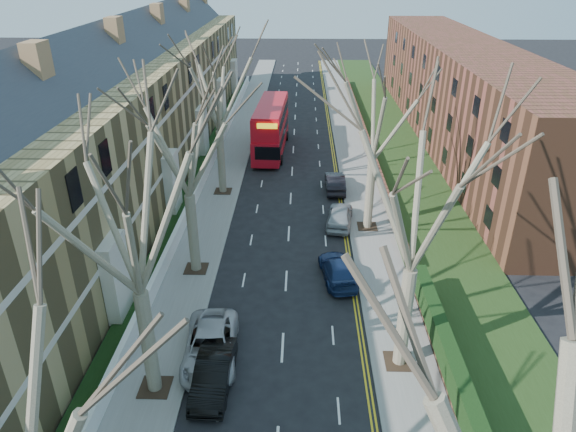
{
  "coord_description": "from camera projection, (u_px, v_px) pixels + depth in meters",
  "views": [
    {
      "loc": [
        0.83,
        -11.18,
        17.65
      ],
      "look_at": [
        0.02,
        18.49,
        2.67
      ],
      "focal_mm": 32.0,
      "sensor_mm": 36.0,
      "label": 1
    }
  ],
  "objects": [
    {
      "name": "tree_right_mid",
      "position": [
        422.0,
        182.0,
        20.64
      ],
      "size": [
        10.5,
        10.5,
        14.71
      ],
      "color": "#6A614C",
      "rests_on": "ground"
    },
    {
      "name": "flats_right",
      "position": [
        461.0,
        93.0,
        53.65
      ],
      "size": [
        13.97,
        54.0,
        10.0
      ],
      "color": "brown",
      "rests_on": "ground"
    },
    {
      "name": "tree_right_far",
      "position": [
        377.0,
        103.0,
        33.27
      ],
      "size": [
        10.15,
        10.15,
        14.22
      ],
      "color": "#6A614C",
      "rests_on": "ground"
    },
    {
      "name": "car_left_far",
      "position": [
        210.0,
        346.0,
        24.94
      ],
      "size": [
        2.85,
        5.58,
        1.51
      ],
      "primitive_type": "imported",
      "rotation": [
        0.0,
        0.0,
        0.07
      ],
      "color": "#ACACB1",
      "rests_on": "ground"
    },
    {
      "name": "grass_verge_right",
      "position": [
        396.0,
        149.0,
        52.42
      ],
      "size": [
        6.0,
        102.0,
        0.06
      ],
      "color": "#213714",
      "rests_on": "ground"
    },
    {
      "name": "tree_left_mid",
      "position": [
        126.0,
        200.0,
        19.13
      ],
      "size": [
        10.5,
        10.5,
        14.71
      ],
      "color": "#6A614C",
      "rests_on": "ground"
    },
    {
      "name": "car_right_near",
      "position": [
        338.0,
        269.0,
        31.22
      ],
      "size": [
        2.5,
        4.84,
        1.34
      ],
      "primitive_type": "imported",
      "rotation": [
        0.0,
        0.0,
        3.28
      ],
      "color": "navy",
      "rests_on": "ground"
    },
    {
      "name": "double_decker_bus",
      "position": [
        271.0,
        129.0,
        51.25
      ],
      "size": [
        3.28,
        11.54,
        4.77
      ],
      "rotation": [
        0.0,
        0.0,
        3.1
      ],
      "color": "#B60D1A",
      "rests_on": "ground"
    },
    {
      "name": "tree_left_far",
      "position": [
        183.0,
        129.0,
        28.2
      ],
      "size": [
        10.15,
        10.15,
        14.22
      ],
      "color": "#6A614C",
      "rests_on": "ground"
    },
    {
      "name": "car_left_mid",
      "position": [
        214.0,
        374.0,
        23.31
      ],
      "size": [
        1.68,
        4.52,
        1.48
      ],
      "primitive_type": "imported",
      "rotation": [
        0.0,
        0.0,
        -0.03
      ],
      "color": "black",
      "rests_on": "ground"
    },
    {
      "name": "pavement_left",
      "position": [
        235.0,
        148.0,
        52.87
      ],
      "size": [
        3.0,
        102.0,
        0.12
      ],
      "primitive_type": "cube",
      "color": "slate",
      "rests_on": "ground"
    },
    {
      "name": "terrace_left",
      "position": [
        131.0,
        118.0,
        43.45
      ],
      "size": [
        9.7,
        78.0,
        13.6
      ],
      "color": "olive",
      "rests_on": "ground"
    },
    {
      "name": "pavement_right",
      "position": [
        352.0,
        150.0,
        52.57
      ],
      "size": [
        3.0,
        102.0,
        0.12
      ],
      "primitive_type": "cube",
      "color": "slate",
      "rests_on": "ground"
    },
    {
      "name": "tree_left_dist",
      "position": [
        216.0,
        77.0,
        38.77
      ],
      "size": [
        10.5,
        10.5,
        14.71
      ],
      "color": "#6A614C",
      "rests_on": "ground"
    },
    {
      "name": "car_right_mid",
      "position": [
        340.0,
        215.0,
        37.57
      ],
      "size": [
        2.38,
        4.66,
        1.52
      ],
      "primitive_type": "imported",
      "rotation": [
        0.0,
        0.0,
        3.01
      ],
      "color": "#9A9EA2",
      "rests_on": "ground"
    },
    {
      "name": "car_right_far",
      "position": [
        335.0,
        182.0,
        43.18
      ],
      "size": [
        1.61,
        4.43,
        1.45
      ],
      "primitive_type": "imported",
      "rotation": [
        0.0,
        0.0,
        3.16
      ],
      "color": "black",
      "rests_on": "ground"
    },
    {
      "name": "front_wall_left",
      "position": [
        206.0,
        172.0,
        45.52
      ],
      "size": [
        0.3,
        78.0,
        1.0
      ],
      "color": "white",
      "rests_on": "ground"
    }
  ]
}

